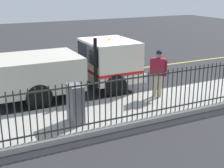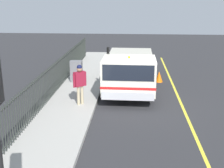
% 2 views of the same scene
% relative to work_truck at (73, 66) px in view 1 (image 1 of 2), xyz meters
% --- Properties ---
extents(ground_plane, '(54.06, 54.06, 0.00)m').
position_rel_work_truck_xyz_m(ground_plane, '(-0.49, 1.92, -1.20)').
color(ground_plane, '#2B2B2D').
rests_on(ground_plane, ground).
extents(sidewalk_slab, '(2.43, 24.57, 0.17)m').
position_rel_work_truck_xyz_m(sidewalk_slab, '(2.69, 1.92, -1.12)').
color(sidewalk_slab, '#A3A099').
rests_on(sidewalk_slab, ground).
extents(lane_marking, '(0.12, 22.11, 0.01)m').
position_rel_work_truck_xyz_m(lane_marking, '(-2.46, 1.92, -1.20)').
color(lane_marking, yellow).
rests_on(lane_marking, ground).
extents(work_truck, '(2.56, 6.30, 2.42)m').
position_rel_work_truck_xyz_m(work_truck, '(0.00, 0.00, 0.00)').
color(work_truck, silver).
rests_on(work_truck, ground).
extents(worker_standing, '(0.54, 0.51, 1.82)m').
position_rel_work_truck_xyz_m(worker_standing, '(2.15, 2.63, 0.08)').
color(worker_standing, maroon).
rests_on(worker_standing, sidewalk_slab).
extents(iron_fence, '(0.04, 20.92, 1.53)m').
position_rel_work_truck_xyz_m(iron_fence, '(3.71, 1.92, -0.26)').
color(iron_fence, '#2D332D').
rests_on(iron_fence, sidewalk_slab).
extents(utility_cabinet, '(0.66, 0.39, 1.21)m').
position_rel_work_truck_xyz_m(utility_cabinet, '(3.02, -1.01, -0.43)').
color(utility_cabinet, slate).
rests_on(utility_cabinet, sidewalk_slab).
extents(traffic_cone, '(0.45, 0.45, 0.64)m').
position_rel_work_truck_xyz_m(traffic_cone, '(-1.71, -1.89, -0.88)').
color(traffic_cone, orange).
rests_on(traffic_cone, ground).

